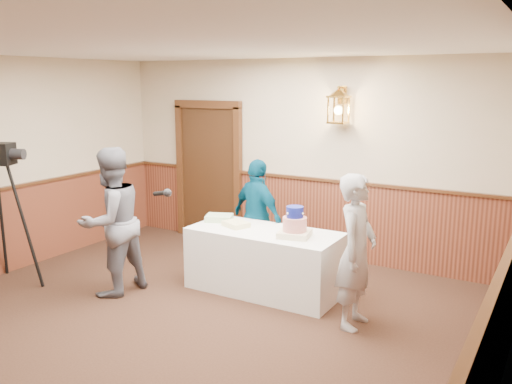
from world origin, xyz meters
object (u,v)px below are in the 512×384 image
sheet_cake_green (219,218)px  assistant_p (258,216)px  interviewer (111,222)px  baker (356,251)px  tv_camera_rig (1,223)px  display_table (264,261)px  tiered_cake (295,225)px  sheet_cake_yellow (236,224)px

sheet_cake_green → assistant_p: 0.53m
sheet_cake_green → assistant_p: size_ratio=0.22×
sheet_cake_green → interviewer: interviewer is taller
sheet_cake_green → baker: baker is taller
assistant_p → tv_camera_rig: bearing=60.1°
assistant_p → display_table: bearing=147.7°
tiered_cake → sheet_cake_yellow: (-0.81, 0.03, -0.11)m
interviewer → assistant_p: interviewer is taller
tiered_cake → sheet_cake_yellow: size_ratio=1.36×
display_table → sheet_cake_yellow: size_ratio=6.07×
sheet_cake_yellow → sheet_cake_green: sheet_cake_green is taller
display_table → sheet_cake_yellow: bearing=-176.9°
baker → assistant_p: bearing=60.8°
tiered_cake → sheet_cake_green: 1.16m
display_table → tiered_cake: (0.42, -0.05, 0.51)m
sheet_cake_green → assistant_p: (0.31, 0.43, -0.04)m
display_table → sheet_cake_yellow: 0.56m
sheet_cake_green → interviewer: size_ratio=0.19×
sheet_cake_yellow → tiered_cake: bearing=-2.2°
tiered_cake → assistant_p: assistant_p is taller
display_table → tiered_cake: 0.66m
tiered_cake → baker: 0.90m
tiered_cake → sheet_cake_yellow: 0.81m
interviewer → baker: interviewer is taller
sheet_cake_yellow → sheet_cake_green: 0.36m
tiered_cake → tv_camera_rig: 3.55m
tiered_cake → sheet_cake_green: tiered_cake is taller
display_table → sheet_cake_green: sheet_cake_green is taller
tiered_cake → baker: baker is taller
display_table → interviewer: size_ratio=1.03×
baker → assistant_p: (-1.67, 0.89, -0.04)m
interviewer → baker: 2.84m
interviewer → tv_camera_rig: tv_camera_rig is taller
interviewer → baker: size_ratio=1.10×
tiered_cake → display_table: bearing=172.9°
sheet_cake_yellow → assistant_p: bearing=92.4°
interviewer → display_table: bearing=129.3°
sheet_cake_green → assistant_p: assistant_p is taller
display_table → tiered_cake: bearing=-7.1°
tiered_cake → tv_camera_rig: bearing=-156.6°
display_table → sheet_cake_green: size_ratio=5.56×
display_table → tv_camera_rig: size_ratio=1.02×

